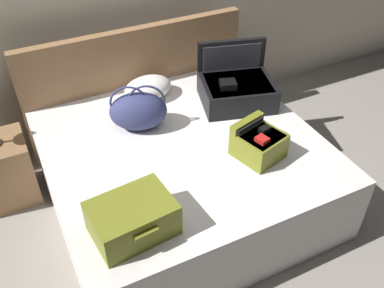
{
  "coord_description": "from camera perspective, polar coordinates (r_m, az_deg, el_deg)",
  "views": [
    {
      "loc": [
        -1.0,
        -1.76,
        2.48
      ],
      "look_at": [
        0.0,
        0.27,
        0.65
      ],
      "focal_mm": 40.53,
      "sensor_mm": 36.0,
      "label": 1
    }
  ],
  "objects": [
    {
      "name": "ground_plane",
      "position": [
        3.2,
        2.15,
        -11.87
      ],
      "size": [
        12.0,
        12.0,
        0.0
      ],
      "primitive_type": "plane",
      "color": "gray"
    },
    {
      "name": "bed",
      "position": [
        3.25,
        -1.05,
        -3.85
      ],
      "size": [
        1.88,
        1.79,
        0.55
      ],
      "primitive_type": "cube",
      "color": "silver",
      "rests_on": "ground"
    },
    {
      "name": "headboard",
      "position": [
        3.8,
        -7.22,
        7.58
      ],
      "size": [
        1.92,
        0.08,
        1.05
      ],
      "primitive_type": "cube",
      "color": "olive",
      "rests_on": "ground"
    },
    {
      "name": "hard_case_large",
      "position": [
        3.47,
        5.87,
        7.34
      ],
      "size": [
        0.66,
        0.6,
        0.43
      ],
      "rotation": [
        0.0,
        0.0,
        -0.27
      ],
      "color": "black",
      "rests_on": "bed"
    },
    {
      "name": "hard_case_medium",
      "position": [
        2.45,
        -7.85,
        -9.69
      ],
      "size": [
        0.48,
        0.38,
        0.21
      ],
      "rotation": [
        0.0,
        0.0,
        0.1
      ],
      "color": "olive",
      "rests_on": "bed"
    },
    {
      "name": "hard_case_small",
      "position": [
        2.94,
        8.81,
        0.11
      ],
      "size": [
        0.35,
        0.36,
        0.24
      ],
      "rotation": [
        0.0,
        0.0,
        0.28
      ],
      "color": "olive",
      "rests_on": "bed"
    },
    {
      "name": "duffel_bag",
      "position": [
        3.16,
        -7.08,
        4.37
      ],
      "size": [
        0.48,
        0.39,
        0.36
      ],
      "rotation": [
        0.0,
        0.0,
        -0.34
      ],
      "color": "navy",
      "rests_on": "bed"
    },
    {
      "name": "pillow_near_headboard",
      "position": [
        3.54,
        -5.81,
        7.34
      ],
      "size": [
        0.43,
        0.33,
        0.17
      ],
      "primitive_type": "ellipsoid",
      "rotation": [
        0.0,
        0.0,
        0.13
      ],
      "color": "white",
      "rests_on": "bed"
    },
    {
      "name": "nightstand",
      "position": [
        3.59,
        -23.73,
        -3.3
      ],
      "size": [
        0.44,
        0.4,
        0.52
      ],
      "primitive_type": "cube",
      "color": "olive",
      "rests_on": "ground"
    }
  ]
}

